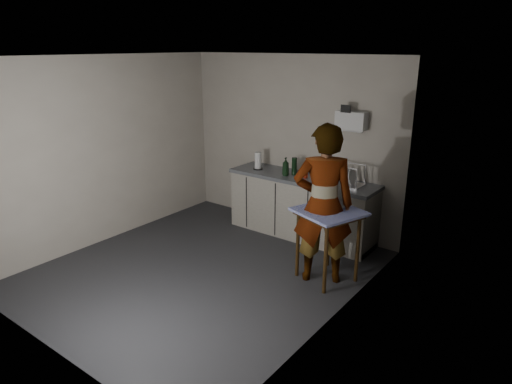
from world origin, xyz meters
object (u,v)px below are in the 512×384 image
Objects in this scene: soap_bottle at (286,167)px; dark_bottle at (294,166)px; kitchen_counter at (301,208)px; bakery_box at (330,200)px; standing_man at (323,205)px; paper_towel at (258,161)px; soda_can at (306,174)px; dish_rack at (347,180)px; side_table at (329,219)px.

soap_bottle reaches higher than dark_bottle.
kitchen_counter is at bearing -7.03° from dark_bottle.
soap_bottle is 0.71× the size of bakery_box.
paper_towel is at bearing -62.03° from standing_man.
soap_bottle is (-0.23, -0.09, 0.62)m from kitchen_counter.
kitchen_counter is 0.55m from soda_can.
dish_rack is at bearing 2.38° from paper_towel.
paper_towel reaches higher than kitchen_counter.
standing_man is 1.46m from dark_bottle.
soda_can is 0.83m from paper_towel.
soda_can is (-0.82, 0.97, 0.02)m from standing_man.
dish_rack is at bearing 1.00° from kitchen_counter.
soap_bottle is 1.01× the size of paper_towel.
standing_man is at bearing -117.21° from side_table.
paper_towel is 0.64× the size of dish_rack.
soap_bottle is at bearing -157.77° from kitchen_counter.
kitchen_counter reaches higher than side_table.
dish_rack is at bearing 124.33° from side_table.
dish_rack is at bearing -111.24° from standing_man.
kitchen_counter is 8.40× the size of soap_bottle.
bakery_box reaches higher than dark_bottle.
standing_man is 7.16× the size of soap_bottle.
bakery_box reaches higher than kitchen_counter.
dark_bottle is at bearing 168.69° from soda_can.
dark_bottle is at bearing 158.41° from side_table.
soda_can is at bearing -176.62° from dish_rack.
standing_man is 1.03m from dish_rack.
soap_bottle is (-1.17, 0.85, 0.27)m from side_table.
bakery_box is (1.65, -0.79, -0.07)m from paper_towel.
soda_can is 0.23m from dark_bottle.
dish_rack is at bearing -0.47° from dark_bottle.
dark_bottle is at bearing 56.39° from soap_bottle.
standing_man is 15.41× the size of soda_can.
dish_rack is (0.92, 0.11, -0.07)m from soap_bottle.
kitchen_counter is 1.17× the size of standing_man.
paper_towel is 1.46m from dish_rack.
side_table is at bearing -27.83° from paper_towel.
kitchen_counter is at bearing 159.09° from soda_can.
dish_rack reaches higher than paper_towel.
standing_man is at bearing -29.97° from paper_towel.
paper_towel is at bearing -176.38° from kitchen_counter.
bakery_box is at bearing -25.69° from paper_towel.
side_table is at bearing -54.79° from bakery_box.
side_table is 1.47m from soap_bottle.
paper_towel reaches higher than dark_bottle.
soap_bottle is at bearing 155.51° from bakery_box.
soda_can is at bearing 1.62° from paper_towel.
bakery_box reaches higher than soap_bottle.
standing_man is 7.26× the size of paper_towel.
paper_towel is at bearing 163.58° from bakery_box.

